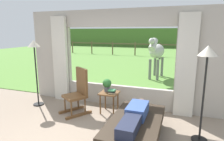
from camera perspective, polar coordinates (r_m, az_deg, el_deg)
name	(u,v)px	position (r m, az deg, el deg)	size (l,w,h in m)	color
back_wall_with_window	(118,60)	(5.06, 1.74, 3.19)	(5.20, 0.12, 2.55)	#ADA599
curtain_panel_left	(60,59)	(5.69, -15.16, 3.22)	(0.44, 0.10, 2.40)	beige
curtain_panel_right	(186,66)	(4.70, 21.22, 1.15)	(0.44, 0.10, 2.40)	beige
outdoor_pasture_lawn	(159,57)	(15.87, 13.88, 4.04)	(36.00, 21.68, 0.02)	#568438
distant_hill_ridge	(168,38)	(25.57, 16.30, 9.31)	(36.00, 2.00, 2.40)	#486D2F
recliner_sofa	(135,129)	(3.71, 6.95, -16.98)	(0.91, 1.71, 0.42)	black
reclining_person	(135,115)	(3.53, 6.89, -13.02)	(0.34, 1.43, 0.22)	#334C8C
rocking_chair	(78,91)	(4.77, -10.05, -6.19)	(0.76, 0.82, 1.12)	brown
side_table	(109,96)	(4.75, -0.84, -7.62)	(0.44, 0.44, 0.52)	brown
potted_plant	(107,84)	(4.74, -1.50, -4.13)	(0.22, 0.22, 0.32)	#4C5156
book_stack	(112,91)	(4.62, -0.04, -6.26)	(0.18, 0.15, 0.10)	beige
floor_lamp_left	(35,53)	(5.42, -22.10, 4.83)	(0.32, 0.32, 1.77)	black
floor_lamp_right	(207,65)	(3.64, 26.37, 1.42)	(0.32, 0.32, 1.76)	black
horse	(156,52)	(8.27, 13.12, 5.48)	(0.70, 1.82, 1.73)	#B2B2AD
pasture_tree	(202,43)	(9.51, 25.38, 7.44)	(1.51, 1.56, 3.04)	#4C3823
pasture_fence_line	(160,47)	(15.87, 14.03, 6.70)	(16.10, 0.10, 1.10)	brown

